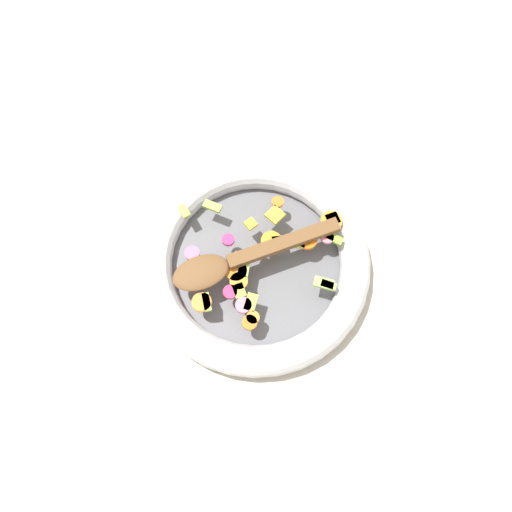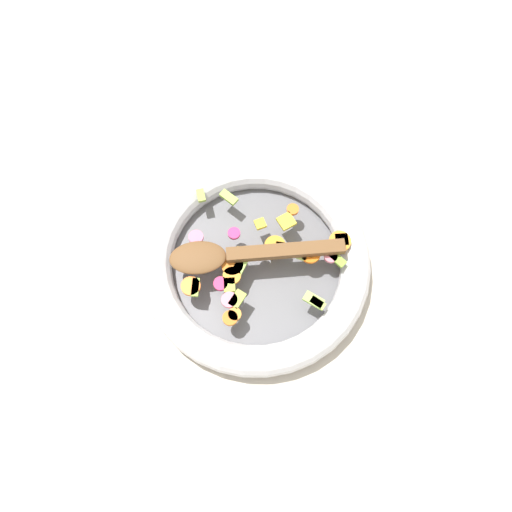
% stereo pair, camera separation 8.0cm
% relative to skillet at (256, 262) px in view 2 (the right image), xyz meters
% --- Properties ---
extents(ground_plane, '(4.00, 4.00, 0.00)m').
position_rel_skillet_xyz_m(ground_plane, '(0.00, 0.00, -0.02)').
color(ground_plane, beige).
extents(skillet, '(0.38, 0.38, 0.05)m').
position_rel_skillet_xyz_m(skillet, '(0.00, 0.00, 0.00)').
color(skillet, slate).
rests_on(skillet, ground_plane).
extents(chopped_vegetables, '(0.29, 0.25, 0.01)m').
position_rel_skillet_xyz_m(chopped_vegetables, '(-0.01, 0.00, 0.03)').
color(chopped_vegetables, orange).
rests_on(chopped_vegetables, skillet).
extents(wooden_spoon, '(0.23, 0.22, 0.01)m').
position_rel_skillet_xyz_m(wooden_spoon, '(0.02, 0.02, 0.04)').
color(wooden_spoon, brown).
rests_on(wooden_spoon, chopped_vegetables).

